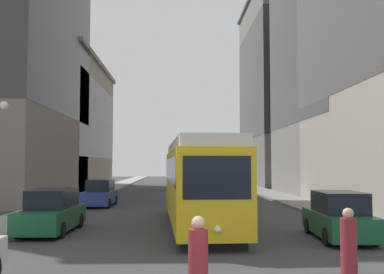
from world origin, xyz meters
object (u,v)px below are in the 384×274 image
(streetcar, at_px, (198,181))
(parked_car_left_near, at_px, (100,194))
(parked_car_left_mid, at_px, (52,212))
(parked_car_right_far, at_px, (339,217))
(pedestrian_crossing_far, at_px, (198,264))
(pedestrian_crossing_near, at_px, (349,247))
(transit_bus, at_px, (219,175))

(streetcar, bearing_deg, parked_car_left_near, 118.26)
(parked_car_left_mid, bearing_deg, parked_car_left_near, 91.42)
(parked_car_right_far, xyz_separation_m, pedestrian_crossing_far, (-5.80, -7.95, 0.00))
(streetcar, relative_size, parked_car_left_mid, 2.71)
(pedestrian_crossing_near, bearing_deg, transit_bus, 69.04)
(parked_car_left_near, relative_size, parked_car_left_mid, 0.98)
(streetcar, bearing_deg, parked_car_left_mid, -168.76)
(streetcar, relative_size, pedestrian_crossing_far, 7.29)
(parked_car_left_near, distance_m, pedestrian_crossing_far, 22.83)
(streetcar, height_order, pedestrian_crossing_far, streetcar)
(streetcar, distance_m, parked_car_left_mid, 6.57)
(parked_car_right_far, distance_m, pedestrian_crossing_near, 6.36)
(parked_car_left_mid, relative_size, pedestrian_crossing_far, 2.69)
(parked_car_left_near, relative_size, pedestrian_crossing_near, 2.69)
(parked_car_left_near, height_order, pedestrian_crossing_near, parked_car_left_near)
(parked_car_left_near, bearing_deg, streetcar, -58.41)
(parked_car_left_mid, xyz_separation_m, pedestrian_crossing_near, (9.54, -8.19, -0.02))
(parked_car_left_mid, bearing_deg, pedestrian_crossing_near, -39.25)
(parked_car_left_mid, distance_m, parked_car_right_far, 11.70)
(streetcar, distance_m, pedestrian_crossing_far, 11.73)
(transit_bus, relative_size, parked_car_left_mid, 2.38)
(streetcar, relative_size, transit_bus, 1.14)
(streetcar, xyz_separation_m, pedestrian_crossing_far, (-0.55, -11.65, -1.26))
(streetcar, height_order, parked_car_left_mid, streetcar)
(parked_car_right_far, height_order, pedestrian_crossing_far, parked_car_right_far)
(pedestrian_crossing_near, bearing_deg, parked_car_left_near, 93.43)
(parked_car_left_mid, xyz_separation_m, pedestrian_crossing_far, (5.71, -10.10, -0.00))
(parked_car_left_mid, distance_m, pedestrian_crossing_far, 11.60)
(transit_bus, relative_size, pedestrian_crossing_far, 6.39)
(pedestrian_crossing_near, xyz_separation_m, pedestrian_crossing_far, (-3.83, -1.91, 0.01))
(streetcar, xyz_separation_m, parked_car_left_near, (-6.26, 10.45, -1.26))
(streetcar, relative_size, parked_car_left_near, 2.76)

